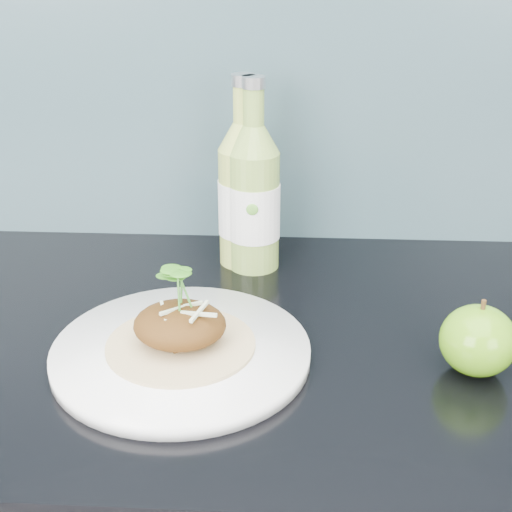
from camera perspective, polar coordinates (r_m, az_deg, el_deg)
The scene contains 5 objects.
dinner_plate at distance 0.80m, azimuth -6.00°, elevation -7.65°, with size 0.38×0.38×0.02m.
pork_taco at distance 0.78m, azimuth -6.12°, elevation -5.35°, with size 0.17×0.17×0.10m.
green_apple at distance 0.80m, azimuth 17.34°, elevation -6.46°, with size 0.08×0.08×0.09m.
cider_bottle_left at distance 0.99m, azimuth -0.96°, elevation 4.91°, with size 0.09×0.09×0.27m.
cider_bottle_right at distance 0.97m, azimuth -0.18°, elevation 4.63°, with size 0.09×0.09×0.27m.
Camera 1 is at (0.02, 0.96, 1.33)m, focal length 50.00 mm.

